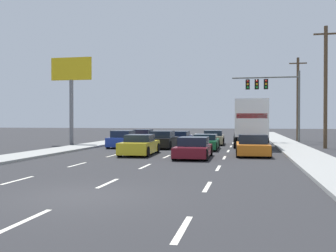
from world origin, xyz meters
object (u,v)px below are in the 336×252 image
at_px(car_yellow, 140,145).
at_px(car_maroon, 193,148).
at_px(car_blue, 124,140).
at_px(utility_pole_mid, 326,86).
at_px(car_red, 143,137).
at_px(car_black, 163,140).
at_px(car_orange, 252,146).
at_px(utility_pole_far, 298,98).
at_px(car_tan, 214,138).
at_px(traffic_signal_mast, 268,89).
at_px(car_green, 206,142).
at_px(box_truck, 250,121).
at_px(car_navy, 180,138).
at_px(roadside_billboard, 71,83).

relative_size(car_yellow, car_maroon, 1.03).
distance_m(car_blue, utility_pole_mid, 16.26).
bearing_deg(utility_pole_mid, car_red, 163.11).
height_order(car_black, car_yellow, car_black).
xyz_separation_m(car_orange, utility_pole_mid, (5.58, 7.29, 4.23)).
distance_m(car_yellow, utility_pole_mid, 15.48).
height_order(car_red, utility_pole_far, utility_pole_far).
xyz_separation_m(car_tan, traffic_signal_mast, (4.92, 3.91, 4.59)).
height_order(car_green, utility_pole_mid, utility_pole_mid).
distance_m(box_truck, traffic_signal_mast, 7.30).
bearing_deg(car_blue, car_orange, -29.10).
xyz_separation_m(car_red, utility_pole_mid, (15.72, -4.77, 4.23)).
bearing_deg(car_black, box_truck, 22.69).
xyz_separation_m(box_truck, utility_pole_mid, (5.64, -0.76, 2.72)).
height_order(car_navy, car_orange, car_orange).
xyz_separation_m(car_blue, roadside_billboard, (-6.07, 3.31, 5.01)).
bearing_deg(traffic_signal_mast, car_red, -168.68).
bearing_deg(car_green, box_truck, 48.80).
bearing_deg(car_green, car_tan, 89.41).
bearing_deg(car_yellow, car_blue, 116.01).
bearing_deg(car_maroon, box_truck, 72.17).
xyz_separation_m(car_yellow, car_orange, (6.92, 0.80, 0.02)).
bearing_deg(car_black, car_orange, -37.91).
relative_size(box_truck, utility_pole_far, 0.93).
height_order(car_navy, car_maroon, car_maroon).
bearing_deg(car_maroon, car_blue, 130.85).
bearing_deg(car_maroon, traffic_signal_mast, 73.13).
xyz_separation_m(car_navy, car_tan, (3.23, -1.21, 0.05)).
relative_size(traffic_signal_mast, utility_pole_far, 0.78).
bearing_deg(car_maroon, car_navy, 102.70).
height_order(car_blue, car_tan, car_blue).
distance_m(traffic_signal_mast, utility_pole_far, 5.72).
distance_m(traffic_signal_mast, utility_pole_mid, 8.14).
relative_size(car_red, car_yellow, 0.94).
height_order(car_black, car_green, car_black).
height_order(car_tan, utility_pole_mid, utility_pole_mid).
relative_size(car_green, car_orange, 1.11).
distance_m(car_red, traffic_signal_mast, 12.90).
relative_size(car_maroon, car_orange, 1.04).
xyz_separation_m(car_black, car_maroon, (3.40, -7.41, -0.07)).
bearing_deg(car_black, car_tan, 56.35).
bearing_deg(traffic_signal_mast, box_truck, -105.32).
bearing_deg(traffic_signal_mast, car_tan, -141.52).
bearing_deg(utility_pole_mid, roadside_billboard, 175.76).
height_order(traffic_signal_mast, roadside_billboard, roadside_billboard).
relative_size(car_black, car_maroon, 1.03).
distance_m(box_truck, utility_pole_far, 12.36).
bearing_deg(car_orange, car_black, 142.09).
distance_m(car_green, traffic_signal_mast, 12.17).
distance_m(car_maroon, box_truck, 10.83).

